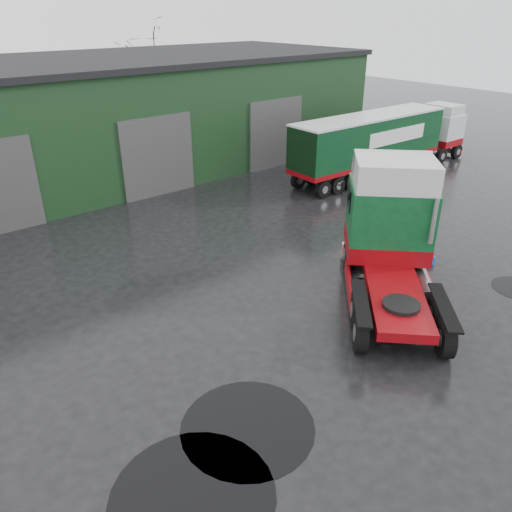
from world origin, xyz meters
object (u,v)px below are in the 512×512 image
(wash_bucket, at_px, (431,260))
(warehouse, at_px, (104,115))
(hero_tractor, at_px, (397,244))
(lorry_right, at_px, (368,147))
(tree_back_b, at_px, (143,77))

(wash_bucket, bearing_deg, warehouse, 101.36)
(hero_tractor, distance_m, lorry_right, 13.95)
(warehouse, relative_size, tree_back_b, 4.32)
(lorry_right, xyz_separation_m, wash_bucket, (-6.62, -8.53, -1.62))
(warehouse, relative_size, wash_bucket, 106.59)
(wash_bucket, bearing_deg, hero_tractor, -167.37)
(tree_back_b, bearing_deg, lorry_right, -83.09)
(wash_bucket, distance_m, tree_back_b, 30.03)
(lorry_right, height_order, wash_bucket, lorry_right)
(warehouse, xyz_separation_m, lorry_right, (10.55, -11.00, -1.39))
(hero_tractor, height_order, lorry_right, hero_tractor)
(warehouse, height_order, wash_bucket, warehouse)
(warehouse, height_order, tree_back_b, tree_back_b)
(hero_tractor, distance_m, wash_bucket, 4.33)
(tree_back_b, bearing_deg, wash_bucket, -97.86)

